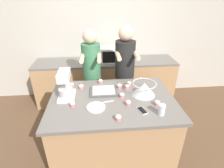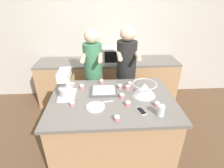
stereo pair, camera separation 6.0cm
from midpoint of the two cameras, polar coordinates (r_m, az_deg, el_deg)
The scene contains 25 objects.
ground_plane at distance 2.79m, azimuth 0.73°, elevation -21.03°, with size 16.00×16.00×0.00m, color brown.
back_wall at distance 3.72m, azimuth -1.18°, elevation 16.16°, with size 10.00×0.06×2.70m.
island_counter at distance 2.46m, azimuth 0.79°, elevation -13.90°, with size 1.55×1.08×0.92m.
back_counter at distance 3.69m, azimuth -0.83°, elevation 1.06°, with size 2.80×0.60×0.88m.
person_left at distance 2.90m, azimuth -5.47°, elevation 2.73°, with size 0.31×0.48×1.63m.
person_right at distance 2.92m, azimuth 5.16°, elevation 3.22°, with size 0.33×0.50×1.67m.
stand_mixer at distance 2.22m, azimuth -14.09°, elevation -0.46°, with size 0.20×0.30×0.36m.
mixing_bowl at distance 2.26m, azimuth 11.24°, elevation -1.61°, with size 0.30×0.30×0.17m.
baking_tray at distance 2.32m, azimuth -1.93°, elevation -2.24°, with size 0.35×0.27×0.04m.
microwave_oven at distance 3.47m, azimuth 1.39°, elevation 9.68°, with size 0.47×0.35×0.27m.
cell_phone at distance 1.99m, azimuth 10.41°, elevation -8.69°, with size 0.11×0.16×0.01m.
drinking_glass at distance 1.95m, azimuth 16.53°, elevation -8.35°, with size 0.08×0.08×0.12m.
small_plate at distance 2.03m, azimuth -4.63°, elevation -7.49°, with size 0.21×0.21×0.02m.
knife at distance 2.11m, azimuth -2.07°, elevation -5.95°, with size 0.22×0.06×0.01m.
cupcake_0 at distance 2.48m, azimuth 6.56°, elevation 0.08°, with size 0.06×0.06×0.06m.
cupcake_1 at distance 2.43m, azimuth -9.12°, elevation -0.74°, with size 0.06×0.06×0.06m.
cupcake_2 at distance 1.83m, azimuth 2.56°, elevation -10.96°, with size 0.06×0.06×0.06m.
cupcake_3 at distance 2.09m, azimuth -12.08°, elevation -6.19°, with size 0.06×0.06×0.06m.
cupcake_4 at distance 2.50m, azimuth -12.08°, elevation -0.11°, with size 0.06×0.06×0.06m.
cupcake_5 at distance 2.19m, azimuth 4.03°, elevation -3.75°, with size 0.06×0.06×0.06m.
cupcake_6 at distance 2.05m, azimuth 6.02°, elevation -6.25°, with size 0.06×0.06×0.06m.
cupcake_7 at distance 2.41m, azimuth 3.29°, elevation -0.67°, with size 0.06×0.06×0.06m.
cupcake_8 at distance 2.11m, azimuth 15.29°, elevation -6.25°, with size 0.06×0.06×0.06m.
cupcake_9 at distance 2.54m, azimuth -2.83°, elevation 0.95°, with size 0.06×0.06×0.06m.
cupcake_10 at distance 2.40m, azimuth 5.78°, elevation -0.88°, with size 0.06×0.06×0.06m.
Camera 2 is at (-0.11, -1.83, 2.10)m, focal length 28.00 mm.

